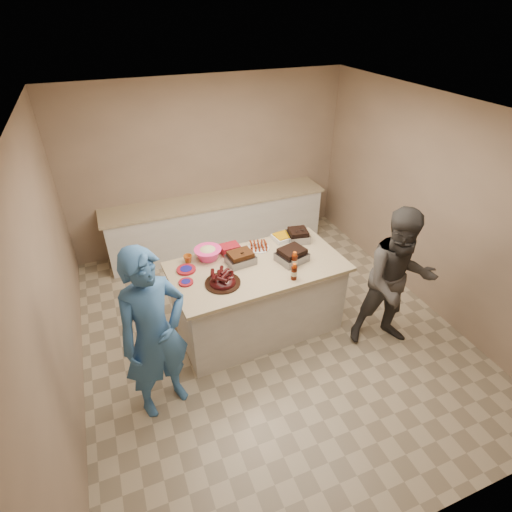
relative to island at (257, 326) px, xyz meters
name	(u,v)px	position (x,y,z in m)	size (l,w,h in m)	color
room	(269,330)	(0.11, -0.13, 0.00)	(4.50, 5.00, 2.70)	#9D846A
back_counter	(217,224)	(0.11, 2.07, 0.45)	(3.60, 0.64, 0.90)	silver
island	(257,326)	(0.00, 0.00, 0.00)	(2.04, 1.08, 0.97)	silver
rib_platter	(223,284)	(-0.49, -0.19, 0.97)	(0.39, 0.39, 0.16)	#380A0B
pulled_pork_tray	(241,263)	(-0.17, 0.12, 0.97)	(0.32, 0.24, 0.10)	#47230F
brisket_tray	(292,260)	(0.42, -0.06, 0.97)	(0.33, 0.28, 0.10)	black
roasting_pan	(298,240)	(0.69, 0.34, 0.97)	(0.26, 0.26, 0.11)	gray
coleslaw_bowl	(208,258)	(-0.50, 0.35, 0.97)	(0.33, 0.33, 0.23)	#FF3489
sausage_plate	(259,248)	(0.15, 0.34, 0.97)	(0.27, 0.27, 0.04)	silver
mac_cheese_dish	(285,239)	(0.55, 0.43, 0.97)	(0.30, 0.22, 0.08)	#D39703
bbq_bottle_a	(294,279)	(0.27, -0.40, 0.97)	(0.07, 0.07, 0.20)	#3C0F03
bbq_bottle_b	(294,268)	(0.38, -0.20, 0.97)	(0.07, 0.07, 0.21)	#3C0F03
mustard_bottle	(235,265)	(-0.24, 0.11, 0.97)	(0.04, 0.04, 0.11)	#DC9700
sauce_bowl	(242,261)	(-0.14, 0.16, 0.97)	(0.12, 0.04, 0.12)	silver
plate_stack_large	(186,271)	(-0.80, 0.20, 0.97)	(0.22, 0.22, 0.03)	maroon
plate_stack_small	(186,283)	(-0.86, -0.03, 0.97)	(0.16, 0.16, 0.02)	maroon
plastic_cup	(188,262)	(-0.74, 0.36, 0.97)	(0.10, 0.10, 0.10)	#AF5C1C
basket_stack	(230,253)	(-0.21, 0.38, 0.97)	(0.22, 0.17, 0.11)	maroon
guest_blue	(167,400)	(-1.32, -0.69, 0.00)	(0.69, 1.89, 0.45)	#396CAB
guest_gray	(384,338)	(1.40, -0.78, 0.00)	(0.87, 1.79, 0.68)	#46423E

